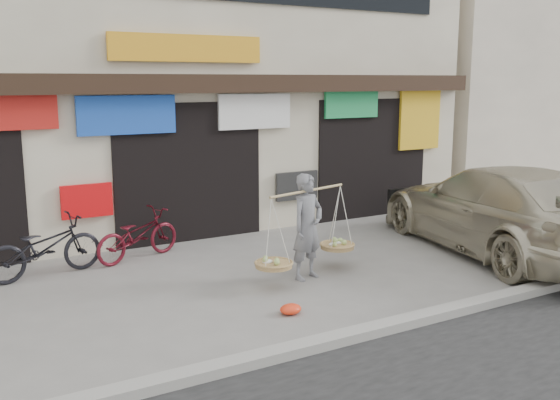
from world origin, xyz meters
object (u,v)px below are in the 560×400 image
street_vendor (307,231)px  suv (499,209)px  bike_2 (138,235)px  bike_0 (44,247)px

street_vendor → suv: street_vendor is taller
bike_2 → suv: 6.54m
street_vendor → suv: size_ratio=0.34×
street_vendor → bike_0: bearing=133.5°
suv → bike_2: bearing=-13.9°
bike_0 → bike_2: 1.61m
street_vendor → suv: (3.88, -0.43, 0.02)m
bike_0 → suv: suv is taller
bike_2 → suv: size_ratio=0.29×
bike_0 → suv: bearing=-120.2°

